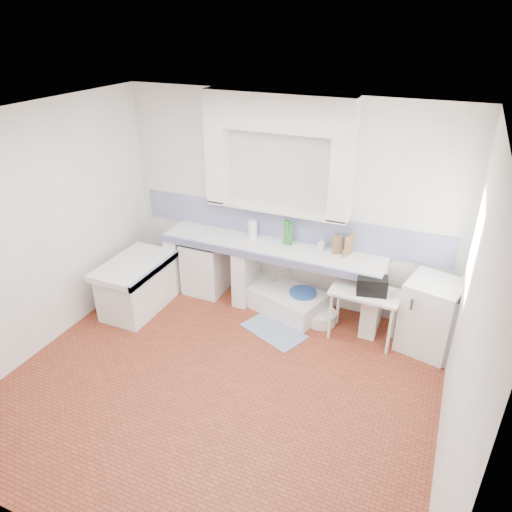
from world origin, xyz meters
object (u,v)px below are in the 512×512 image
at_px(stove, 205,266).
at_px(sink, 282,299).
at_px(fridge, 430,316).
at_px(side_table, 363,315).

xyz_separation_m(stove, sink, (1.19, -0.01, -0.25)).
bearing_deg(fridge, side_table, -156.94).
height_order(stove, side_table, stove).
distance_m(stove, fridge, 3.07).
bearing_deg(sink, side_table, 5.07).
bearing_deg(side_table, stove, 176.01).
xyz_separation_m(stove, fridge, (3.07, -0.12, 0.07)).
xyz_separation_m(stove, side_table, (2.32, -0.25, -0.05)).
bearing_deg(stove, fridge, -2.64).
height_order(sink, fridge, fridge).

